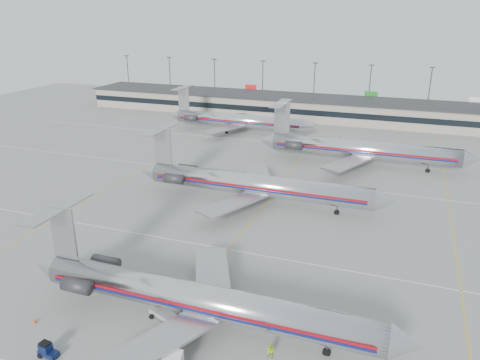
% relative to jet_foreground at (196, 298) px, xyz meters
% --- Properties ---
extents(ground, '(260.00, 260.00, 0.00)m').
position_rel_jet_foreground_xyz_m(ground, '(-2.76, 6.65, -3.31)').
color(ground, gray).
rests_on(ground, ground).
extents(apron_markings, '(160.00, 0.15, 0.02)m').
position_rel_jet_foreground_xyz_m(apron_markings, '(-2.76, 16.65, -3.30)').
color(apron_markings, silver).
rests_on(apron_markings, ground).
extents(terminal, '(162.00, 17.00, 6.25)m').
position_rel_jet_foreground_xyz_m(terminal, '(-2.76, 104.62, -0.15)').
color(terminal, gray).
rests_on(terminal, ground).
extents(light_mast_row, '(163.60, 0.40, 15.28)m').
position_rel_jet_foreground_xyz_m(light_mast_row, '(-2.76, 118.65, 5.27)').
color(light_mast_row, '#38383D').
rests_on(light_mast_row, ground).
extents(jet_foreground, '(43.59, 25.67, 11.41)m').
position_rel_jet_foreground_xyz_m(jet_foreground, '(0.00, 0.00, 0.00)').
color(jet_foreground, silver).
rests_on(jet_foreground, ground).
extents(jet_second_row, '(45.84, 26.99, 12.00)m').
position_rel_jet_foreground_xyz_m(jet_second_row, '(-5.08, 33.89, 0.17)').
color(jet_second_row, silver).
rests_on(jet_second_row, ground).
extents(jet_third_row, '(46.19, 28.41, 12.63)m').
position_rel_jet_foreground_xyz_m(jet_third_row, '(9.62, 61.51, 0.36)').
color(jet_third_row, silver).
rests_on(jet_third_row, ground).
extents(jet_back_row, '(42.34, 26.04, 11.58)m').
position_rel_jet_foreground_xyz_m(jet_back_row, '(-25.06, 79.52, 0.05)').
color(jet_back_row, silver).
rests_on(jet_back_row, ground).
extents(tug_left, '(2.08, 1.19, 1.62)m').
position_rel_jet_foreground_xyz_m(tug_left, '(-11.58, -9.50, -2.57)').
color(tug_left, '#091233').
rests_on(tug_left, ground).
extents(belt_loader, '(4.64, 2.67, 2.38)m').
position_rel_jet_foreground_xyz_m(belt_loader, '(-3.64, -0.26, -2.67)').
color(belt_loader, gray).
rests_on(belt_loader, ground).
extents(ramp_worker_near, '(0.65, 0.74, 1.69)m').
position_rel_jet_foreground_xyz_m(ramp_worker_near, '(-0.23, -1.63, -2.47)').
color(ramp_worker_near, '#98C912').
rests_on(ramp_worker_near, ground).
extents(ramp_worker_far, '(0.91, 0.77, 1.68)m').
position_rel_jet_foreground_xyz_m(ramp_worker_far, '(8.95, -2.32, -2.47)').
color(ramp_worker_far, '#9ED013').
rests_on(ramp_worker_far, ground).
extents(cone_left, '(0.44, 0.44, 0.57)m').
position_rel_jet_foreground_xyz_m(cone_left, '(-16.62, -5.78, -3.03)').
color(cone_left, '#DE3F07').
rests_on(cone_left, ground).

